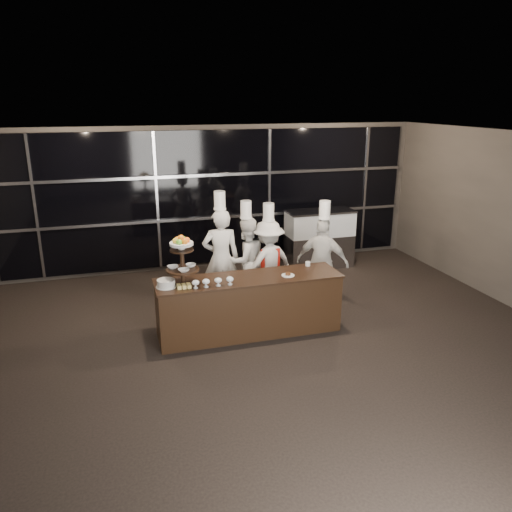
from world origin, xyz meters
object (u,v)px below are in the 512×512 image
object	(u,v)px
display_stand	(182,257)
display_case	(319,236)
chef_c	(268,262)
chef_b	(246,260)
layer_cake	(166,283)
chef_a	(221,257)
chef_d	(323,261)
buffet_counter	(249,305)

from	to	relation	value
display_stand	display_case	bearing A→B (deg)	39.04
display_case	display_stand	bearing A→B (deg)	-140.96
display_case	chef_c	bearing A→B (deg)	-135.68
display_case	chef_b	bearing A→B (deg)	-144.29
display_stand	chef_b	size ratio (longest dim) A/B	0.40
display_stand	display_case	world-z (taller)	display_stand
layer_cake	display_case	bearing A→B (deg)	37.52
display_stand	chef_c	bearing A→B (deg)	32.64
chef_a	chef_d	distance (m)	1.76
chef_d	chef_a	bearing A→B (deg)	165.06
layer_cake	chef_a	distance (m)	1.62
display_case	chef_d	size ratio (longest dim) A/B	0.76
layer_cake	display_case	xyz separation A→B (m)	(3.59, 2.76, -0.29)
chef_b	chef_c	distance (m)	0.39
buffet_counter	display_stand	size ratio (longest dim) A/B	3.81
layer_cake	chef_b	distance (m)	2.03
layer_cake	chef_c	distance (m)	2.21
display_case	chef_a	xyz separation A→B (m)	(-2.51, -1.55, 0.21)
chef_c	chef_d	bearing A→B (deg)	-21.59
display_stand	chef_d	world-z (taller)	chef_d
buffet_counter	chef_d	xyz separation A→B (m)	(1.53, 0.71, 0.34)
display_stand	layer_cake	xyz separation A→B (m)	(-0.25, -0.05, -0.37)
layer_cake	chef_c	size ratio (longest dim) A/B	0.16
buffet_counter	display_case	world-z (taller)	display_case
layer_cake	chef_c	world-z (taller)	chef_c
chef_b	display_case	bearing A→B (deg)	35.71
chef_a	chef_c	world-z (taller)	chef_a
buffet_counter	chef_d	distance (m)	1.72
layer_cake	chef_a	world-z (taller)	chef_a
buffet_counter	display_stand	distance (m)	1.33
chef_b	chef_d	xyz separation A→B (m)	(1.23, -0.53, 0.02)
chef_b	display_stand	bearing A→B (deg)	-136.31
buffet_counter	display_case	size ratio (longest dim) A/B	1.98
layer_cake	chef_d	size ratio (longest dim) A/B	0.16
layer_cake	display_case	distance (m)	4.54
layer_cake	chef_b	xyz separation A→B (m)	(1.55, 1.29, -0.19)
buffet_counter	display_stand	bearing A→B (deg)	-179.99
display_stand	chef_b	xyz separation A→B (m)	(1.30, 1.24, -0.55)
chef_d	display_case	bearing A→B (deg)	67.91
display_stand	chef_b	distance (m)	1.88
display_stand	chef_a	distance (m)	1.49
buffet_counter	layer_cake	bearing A→B (deg)	-177.71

